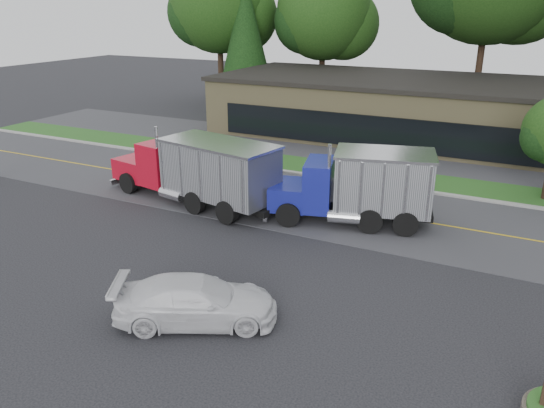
# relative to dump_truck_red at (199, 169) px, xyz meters

# --- Properties ---
(ground) EXTENTS (140.00, 140.00, 0.00)m
(ground) POSITION_rel_dump_truck_red_xyz_m (5.56, -6.45, -1.81)
(ground) COLOR #36363C
(ground) RESTS_ON ground
(road) EXTENTS (60.00, 8.00, 0.02)m
(road) POSITION_rel_dump_truck_red_xyz_m (5.56, 2.55, -1.81)
(road) COLOR #4C4C50
(road) RESTS_ON ground
(center_line) EXTENTS (60.00, 0.12, 0.01)m
(center_line) POSITION_rel_dump_truck_red_xyz_m (5.56, 2.55, -1.81)
(center_line) COLOR gold
(center_line) RESTS_ON ground
(curb) EXTENTS (60.00, 0.30, 0.12)m
(curb) POSITION_rel_dump_truck_red_xyz_m (5.56, 6.75, -1.81)
(curb) COLOR #9E9E99
(curb) RESTS_ON ground
(grass_verge) EXTENTS (60.00, 3.40, 0.03)m
(grass_verge) POSITION_rel_dump_truck_red_xyz_m (5.56, 8.55, -1.81)
(grass_verge) COLOR #25541D
(grass_verge) RESTS_ON ground
(far_parking) EXTENTS (60.00, 7.00, 0.02)m
(far_parking) POSITION_rel_dump_truck_red_xyz_m (5.56, 13.55, -1.81)
(far_parking) COLOR #4C4C50
(far_parking) RESTS_ON ground
(strip_mall) EXTENTS (32.00, 12.00, 4.00)m
(strip_mall) POSITION_rel_dump_truck_red_xyz_m (7.56, 19.55, 0.19)
(strip_mall) COLOR #97885C
(strip_mall) RESTS_ON ground
(tree_far_a) EXTENTS (10.02, 9.43, 14.30)m
(tree_far_a) POSITION_rel_dump_truck_red_xyz_m (-14.29, 25.67, 7.31)
(tree_far_a) COLOR #382619
(tree_far_a) RESTS_ON ground
(tree_far_b) EXTENTS (9.20, 8.66, 13.12)m
(tree_far_b) POSITION_rel_dump_truck_red_xyz_m (-4.30, 27.66, 6.56)
(tree_far_b) COLOR #382619
(tree_far_b) RESTS_ON ground
(evergreen_left) EXTENTS (5.40, 5.40, 12.26)m
(evergreen_left) POSITION_rel_dump_truck_red_xyz_m (-10.44, 23.55, 4.93)
(evergreen_left) COLOR #382619
(evergreen_left) RESTS_ON ground
(dump_truck_red) EXTENTS (10.04, 4.28, 3.36)m
(dump_truck_red) POSITION_rel_dump_truck_red_xyz_m (0.00, 0.00, 0.00)
(dump_truck_red) COLOR black
(dump_truck_red) RESTS_ON ground
(dump_truck_blue) EXTENTS (7.58, 4.27, 3.36)m
(dump_truck_blue) POSITION_rel_dump_truck_red_xyz_m (7.81, 1.19, -0.01)
(dump_truck_blue) COLOR black
(dump_truck_blue) RESTS_ON ground
(rally_car) EXTENTS (5.43, 4.15, 1.47)m
(rally_car) POSITION_rel_dump_truck_red_xyz_m (5.78, -8.91, -1.08)
(rally_car) COLOR white
(rally_car) RESTS_ON ground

